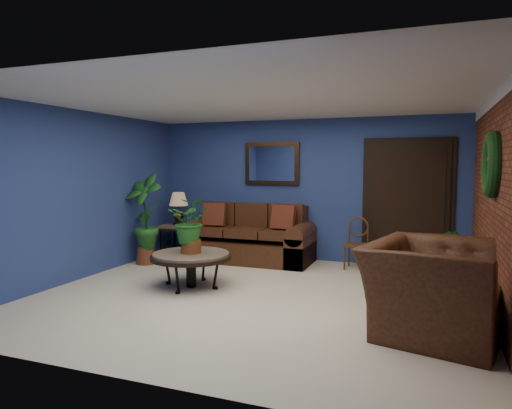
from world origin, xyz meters
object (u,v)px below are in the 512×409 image
at_px(sofa, 250,242).
at_px(coffee_table, 191,257).
at_px(table_lamp, 179,204).
at_px(end_table, 179,232).
at_px(side_chair, 357,239).
at_px(armchair, 435,288).

height_order(sofa, coffee_table, sofa).
height_order(sofa, table_lamp, table_lamp).
xyz_separation_m(end_table, table_lamp, (0.00, -0.00, 0.52)).
distance_m(sofa, coffee_table, 1.96).
height_order(coffee_table, table_lamp, table_lamp).
xyz_separation_m(side_chair, armchair, (1.15, -2.65, -0.02)).
height_order(table_lamp, armchair, table_lamp).
height_order(coffee_table, armchair, armchair).
relative_size(coffee_table, side_chair, 1.33).
relative_size(table_lamp, side_chair, 0.70).
height_order(end_table, armchair, armchair).
bearing_deg(end_table, sofa, 1.38).
bearing_deg(armchair, coffee_table, 91.98).
distance_m(sofa, armchair, 4.01).
bearing_deg(coffee_table, end_table, 124.19).
bearing_deg(side_chair, sofa, -175.13).
relative_size(sofa, armchair, 1.58).
bearing_deg(table_lamp, armchair, -30.18).
xyz_separation_m(coffee_table, end_table, (-1.31, 1.92, 0.02)).
bearing_deg(coffee_table, sofa, 86.61).
bearing_deg(sofa, armchair, -40.90).
height_order(sofa, side_chair, sofa).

